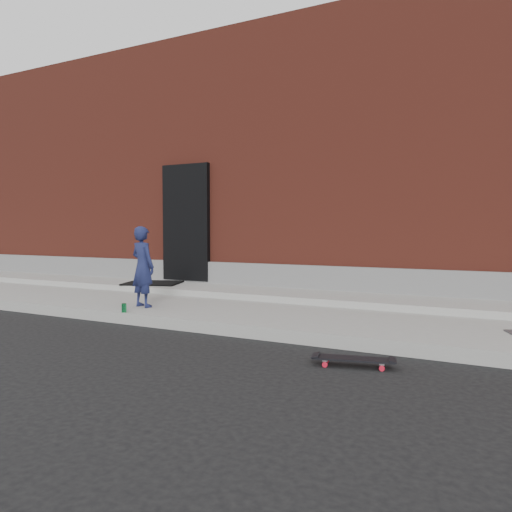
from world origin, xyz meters
The scene contains 8 objects.
ground centered at (0.00, 0.00, 0.00)m, with size 80.00×80.00×0.00m, color black.
sidewalk centered at (0.00, 1.50, 0.07)m, with size 20.00×3.00×0.15m, color gray.
apron centered at (0.00, 2.40, 0.20)m, with size 20.00×1.20×0.10m, color gray.
building centered at (0.00, 6.99, 2.50)m, with size 20.00×8.10×5.00m.
child centered at (-1.63, 0.55, 0.73)m, with size 0.42×0.28×1.16m, color #181E45.
skateboard centered at (1.82, -0.58, 0.07)m, with size 0.75×0.36×0.08m.
soda_can centered at (-1.53, 0.05, 0.21)m, with size 0.07×0.07×0.12m, color #1B8A45.
doormat centered at (-2.90, 2.30, 0.26)m, with size 0.98×0.80×0.03m, color black.
Camera 1 is at (3.14, -4.99, 1.26)m, focal length 35.00 mm.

